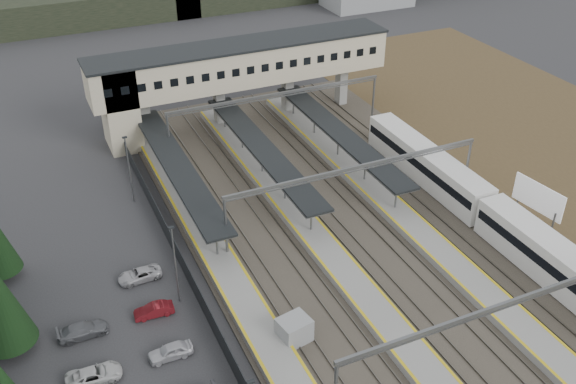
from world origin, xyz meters
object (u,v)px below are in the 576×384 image
footbridge (222,71)px  train (488,212)px  relay_cabin_far (294,331)px  billboard (538,199)px

footbridge → train: 38.49m
relay_cabin_far → billboard: (29.53, 4.75, 2.31)m
relay_cabin_far → footbridge: bearing=78.3°
billboard → footbridge: bearing=120.4°
relay_cabin_far → train: train is taller
relay_cabin_far → train: bearing=14.3°
relay_cabin_far → footbridge: size_ratio=0.07×
train → billboard: size_ratio=7.01×
train → billboard: bearing=-18.1°
relay_cabin_far → train: size_ratio=0.07×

